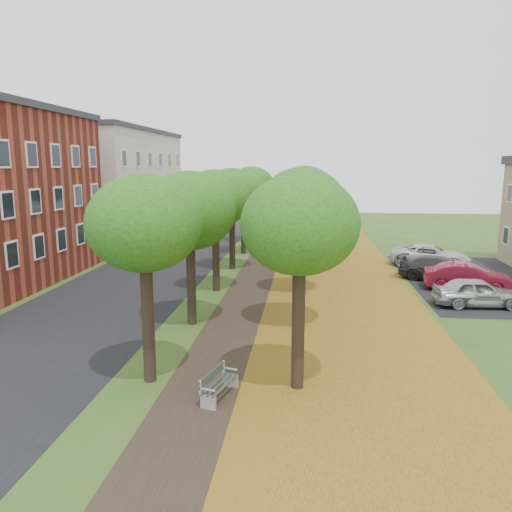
% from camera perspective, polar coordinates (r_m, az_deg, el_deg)
% --- Properties ---
extents(ground, '(120.00, 120.00, 0.00)m').
position_cam_1_polar(ground, '(16.68, -4.53, -14.31)').
color(ground, '#2D4C19').
rests_on(ground, ground).
extents(street_asphalt, '(8.00, 70.00, 0.01)m').
position_cam_1_polar(street_asphalt, '(32.39, -12.84, -2.30)').
color(street_asphalt, black).
rests_on(street_asphalt, ground).
extents(footpath, '(3.20, 70.00, 0.01)m').
position_cam_1_polar(footpath, '(30.83, 0.50, -2.68)').
color(footpath, black).
rests_on(footpath, ground).
extents(leaf_verge, '(7.50, 70.00, 0.01)m').
position_cam_1_polar(leaf_verge, '(30.77, 9.82, -2.85)').
color(leaf_verge, '#9B6F1C').
rests_on(leaf_verge, ground).
extents(parking_lot, '(9.00, 16.00, 0.01)m').
position_cam_1_polar(parking_lot, '(33.42, 24.41, -2.59)').
color(parking_lot, black).
rests_on(parking_lot, ground).
extents(tree_row_west, '(3.77, 33.77, 6.66)m').
position_cam_1_polar(tree_row_west, '(30.38, -3.65, 6.68)').
color(tree_row_west, black).
rests_on(tree_row_west, ground).
extents(tree_row_east, '(3.77, 33.77, 6.66)m').
position_cam_1_polar(tree_row_east, '(29.96, 5.50, 6.60)').
color(tree_row_east, black).
rests_on(tree_row_east, ground).
extents(building_cream, '(10.30, 20.30, 10.40)m').
position_cam_1_polar(building_cream, '(51.87, -16.73, 7.99)').
color(building_cream, beige).
rests_on(building_cream, ground).
extents(bench, '(0.95, 1.82, 0.83)m').
position_cam_1_polar(bench, '(15.60, -4.34, -14.39)').
color(bench, '#2A352C').
rests_on(bench, ground).
extents(car_silver, '(4.32, 1.91, 1.45)m').
position_cam_1_polar(car_silver, '(27.18, 23.98, -3.81)').
color(car_silver, '#AFB0B4').
rests_on(car_silver, ground).
extents(car_red, '(4.87, 2.42, 1.53)m').
position_cam_1_polar(car_red, '(30.38, 23.03, -2.24)').
color(car_red, maroon).
rests_on(car_red, ground).
extents(car_grey, '(5.41, 3.91, 1.45)m').
position_cam_1_polar(car_grey, '(32.39, 20.41, -1.39)').
color(car_grey, '#2D2D31').
rests_on(car_grey, ground).
extents(car_white, '(5.79, 3.74, 1.48)m').
position_cam_1_polar(car_white, '(36.85, 19.30, 0.06)').
color(car_white, silver).
rests_on(car_white, ground).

